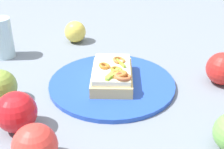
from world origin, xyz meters
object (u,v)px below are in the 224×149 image
at_px(apple_0, 0,86).
at_px(sandwich, 112,74).
at_px(drinking_glass, 2,38).
at_px(apple_1, 35,146).
at_px(apple_4, 16,112).
at_px(apple_5, 75,32).
at_px(plate, 112,83).
at_px(apple_3, 223,69).

bearing_deg(apple_0, sandwich, 58.74).
distance_m(sandwich, drinking_glass, 0.36).
xyz_separation_m(apple_1, apple_4, (-0.11, 0.03, 0.00)).
relative_size(apple_5, drinking_glass, 0.59).
relative_size(apple_1, apple_5, 1.14).
bearing_deg(apple_4, drinking_glass, 155.09).
distance_m(plate, apple_4, 0.25).
bearing_deg(drinking_glass, apple_1, -22.56).
bearing_deg(apple_5, apple_0, -66.84).
distance_m(apple_0, drinking_glass, 0.24).
relative_size(apple_4, apple_5, 1.19).
distance_m(apple_3, apple_4, 0.49).
height_order(apple_3, apple_4, apple_4).
bearing_deg(sandwich, apple_3, 94.63).
bearing_deg(apple_0, drinking_glass, 149.45).
height_order(apple_4, apple_5, apple_4).
xyz_separation_m(apple_1, apple_3, (0.10, 0.48, 0.00)).
height_order(plate, drinking_glass, drinking_glass).
xyz_separation_m(apple_4, apple_5, (-0.26, 0.37, -0.01)).
xyz_separation_m(apple_3, apple_4, (-0.20, -0.45, 0.00)).
xyz_separation_m(sandwich, apple_4, (-0.02, -0.25, 0.01)).
distance_m(apple_0, apple_5, 0.37).
relative_size(sandwich, apple_3, 2.26).
xyz_separation_m(plate, apple_3, (0.19, 0.20, 0.03)).
relative_size(apple_1, apple_3, 0.97).
bearing_deg(apple_1, apple_5, 132.89).
xyz_separation_m(apple_5, drinking_glass, (-0.06, -0.22, 0.02)).
bearing_deg(sandwich, apple_5, -155.48).
xyz_separation_m(apple_3, apple_5, (-0.46, -0.08, -0.01)).
relative_size(plate, drinking_glass, 2.67).
bearing_deg(drinking_glass, apple_3, 29.34).
bearing_deg(drinking_glass, plate, 16.10).
bearing_deg(apple_0, apple_4, -13.26).
bearing_deg(apple_3, plate, -133.20).
xyz_separation_m(apple_0, apple_4, (0.12, -0.03, 0.00)).
relative_size(apple_1, apple_4, 0.95).
height_order(plate, apple_1, apple_1).
height_order(apple_5, drinking_glass, drinking_glass).
bearing_deg(apple_4, apple_5, 125.40).
distance_m(apple_3, apple_5, 0.47).
distance_m(apple_0, apple_4, 0.12).
distance_m(apple_4, apple_5, 0.45).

